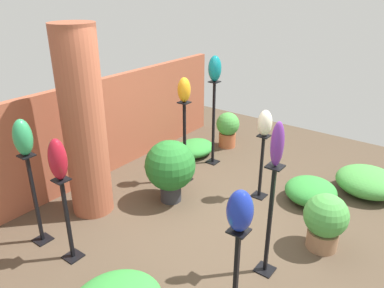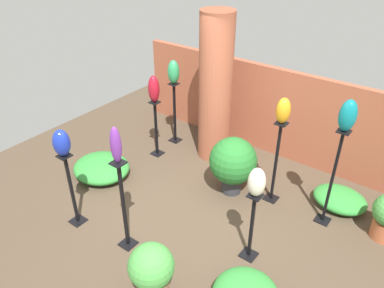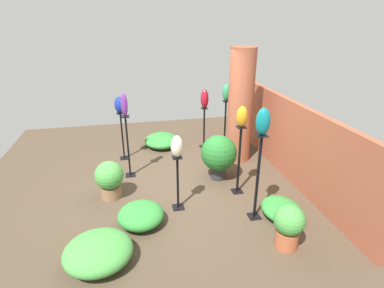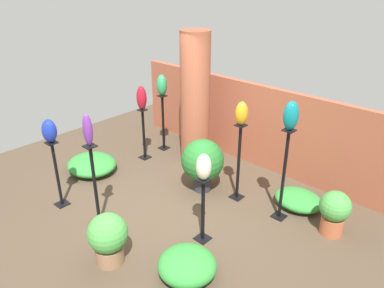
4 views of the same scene
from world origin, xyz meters
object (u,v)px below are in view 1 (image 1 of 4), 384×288
object	(u,v)px
art_vase_ruby	(58,159)
potted_plant_mid_right	(170,167)
pedestal_cobalt	(235,287)
art_vase_amber	(184,90)
art_vase_teal	(215,69)
art_vase_cobalt	(240,211)
pedestal_violet	(269,225)
pedestal_teal	(213,127)
potted_plant_mid_left	(228,128)
pedestal_amber	(185,146)
pedestal_ivory	(261,170)
pedestal_ruby	(68,223)
brick_pillar	(84,125)
potted_plant_front_left	(325,220)
pedestal_jade	(36,203)
art_vase_ivory	(265,123)
art_vase_jade	(23,137)
art_vase_violet	(277,144)

from	to	relation	value
art_vase_ruby	potted_plant_mid_right	xyz separation A→B (m)	(1.65, -0.11, -0.73)
art_vase_ruby	pedestal_cobalt	bearing A→B (deg)	-82.22
art_vase_amber	art_vase_teal	distance (m)	0.83
art_vase_cobalt	potted_plant_mid_right	world-z (taller)	art_vase_cobalt
pedestal_violet	pedestal_teal	bearing A→B (deg)	46.45
potted_plant_mid_left	pedestal_amber	bearing A→B (deg)	-173.49
pedestal_amber	art_vase_cobalt	world-z (taller)	art_vase_cobalt
pedestal_amber	art_vase_teal	world-z (taller)	art_vase_teal
pedestal_ivory	art_vase_cobalt	xyz separation A→B (m)	(-2.26, -0.92, 0.86)
pedestal_amber	pedestal_ruby	xyz separation A→B (m)	(-2.25, -0.09, -0.14)
brick_pillar	pedestal_teal	world-z (taller)	brick_pillar
potted_plant_front_left	art_vase_amber	bearing A→B (deg)	82.42
pedestal_jade	art_vase_ivory	xyz separation A→B (m)	(2.57, -1.67, 0.63)
pedestal_cobalt	art_vase_jade	distance (m)	2.75
pedestal_violet	potted_plant_mid_right	world-z (taller)	pedestal_violet
pedestal_violet	art_vase_ruby	size ratio (longest dim) A/B	2.80
pedestal_jade	pedestal_ivory	bearing A→B (deg)	-32.96
art_vase_cobalt	brick_pillar	bearing A→B (deg)	78.43
pedestal_amber	art_vase_cobalt	bearing A→B (deg)	-133.05
pedestal_jade	pedestal_teal	world-z (taller)	pedestal_teal
art_vase_teal	art_vase_amber	bearing A→B (deg)	-179.55
art_vase_jade	art_vase_ruby	xyz separation A→B (m)	(0.04, -0.56, -0.12)
art_vase_cobalt	potted_plant_mid_left	xyz separation A→B (m)	(3.54, 2.29, -0.93)
pedestal_ruby	art_vase_violet	size ratio (longest dim) A/B	2.23
pedestal_jade	pedestal_ivory	distance (m)	3.07
potted_plant_front_left	art_vase_cobalt	bearing A→B (deg)	171.71
pedestal_ruby	pedestal_ivory	bearing A→B (deg)	-23.52
art_vase_ruby	art_vase_violet	world-z (taller)	art_vase_violet
art_vase_ivory	art_vase_amber	bearing A→B (deg)	103.45
pedestal_teal	art_vase_ivory	size ratio (longest dim) A/B	3.96
art_vase_amber	art_vase_jade	bearing A→B (deg)	168.34
pedestal_violet	potted_plant_mid_left	distance (m)	3.44
pedestal_amber	pedestal_ruby	size ratio (longest dim) A/B	1.27
brick_pillar	potted_plant_front_left	world-z (taller)	brick_pillar
pedestal_cobalt	potted_plant_mid_left	size ratio (longest dim) A/B	1.64
brick_pillar	pedestal_ivory	distance (m)	2.57
pedestal_amber	pedestal_cobalt	distance (m)	2.89
pedestal_amber	brick_pillar	bearing A→B (deg)	159.94
brick_pillar	pedestal_jade	xyz separation A→B (m)	(-0.85, -0.05, -0.73)
art_vase_jade	potted_plant_mid_left	xyz separation A→B (m)	(3.86, -0.29, -1.01)
art_vase_teal	potted_plant_front_left	distance (m)	2.92
art_vase_violet	pedestal_ruby	bearing A→B (deg)	121.43
pedestal_teal	art_vase_jade	distance (m)	3.21
pedestal_jade	pedestal_teal	bearing A→B (deg)	-8.54
pedestal_jade	pedestal_violet	size ratio (longest dim) A/B	0.90
pedestal_jade	art_vase_jade	xyz separation A→B (m)	(0.00, 0.00, 0.85)
art_vase_ivory	art_vase_cobalt	distance (m)	2.44
art_vase_amber	potted_plant_front_left	distance (m)	2.62
potted_plant_mid_right	pedestal_ivory	bearing A→B (deg)	-48.36
potted_plant_front_left	potted_plant_mid_left	world-z (taller)	potted_plant_front_left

